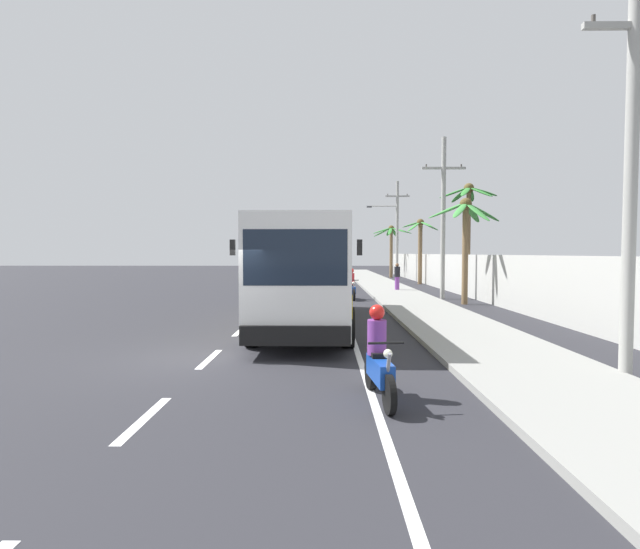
% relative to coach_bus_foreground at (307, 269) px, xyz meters
% --- Properties ---
extents(ground_plane, '(160.00, 160.00, 0.00)m').
position_rel_coach_bus_foreground_xyz_m(ground_plane, '(-2.05, -5.22, -1.90)').
color(ground_plane, '#28282D').
extents(sidewalk_kerb, '(3.20, 90.00, 0.14)m').
position_rel_coach_bus_foreground_xyz_m(sidewalk_kerb, '(4.75, 4.78, -1.83)').
color(sidewalk_kerb, gray).
rests_on(sidewalk_kerb, ground).
extents(lane_markings, '(3.59, 71.00, 0.01)m').
position_rel_coach_bus_foreground_xyz_m(lane_markings, '(0.12, 9.34, -1.90)').
color(lane_markings, white).
rests_on(lane_markings, ground).
extents(boundary_wall, '(0.24, 60.00, 2.34)m').
position_rel_coach_bus_foreground_xyz_m(boundary_wall, '(8.55, 8.78, -0.73)').
color(boundary_wall, '#B2B2AD').
rests_on(boundary_wall, ground).
extents(coach_bus_foreground, '(3.00, 11.24, 3.65)m').
position_rel_coach_bus_foreground_xyz_m(coach_bus_foreground, '(0.00, 0.00, 0.00)').
color(coach_bus_foreground, white).
rests_on(coach_bus_foreground, ground).
extents(coach_bus_far_lane, '(3.58, 11.32, 3.70)m').
position_rel_coach_bus_foreground_xyz_m(coach_bus_far_lane, '(-3.63, 34.87, 0.03)').
color(coach_bus_far_lane, white).
rests_on(coach_bus_far_lane, ground).
extents(motorcycle_beside_bus, '(0.56, 1.96, 1.57)m').
position_rel_coach_bus_foreground_xyz_m(motorcycle_beside_bus, '(1.48, -8.33, -1.26)').
color(motorcycle_beside_bus, black).
rests_on(motorcycle_beside_bus, ground).
extents(motorcycle_trailing, '(0.56, 1.96, 1.63)m').
position_rel_coach_bus_foreground_xyz_m(motorcycle_trailing, '(2.00, 8.76, -1.24)').
color(motorcycle_trailing, black).
rests_on(motorcycle_trailing, ground).
extents(pedestrian_near_kerb, '(0.36, 0.36, 1.64)m').
position_rel_coach_bus_foreground_xyz_m(pedestrian_near_kerb, '(5.10, 13.72, -0.90)').
color(pedestrian_near_kerb, '#75388E').
rests_on(pedestrian_near_kerb, sidewalk_kerb).
extents(utility_pole_nearest, '(1.95, 0.24, 8.26)m').
position_rel_coach_bus_foreground_xyz_m(utility_pole_nearest, '(6.39, -6.98, 2.38)').
color(utility_pole_nearest, '#9E9E99').
rests_on(utility_pole_nearest, ground).
extents(utility_pole_mid, '(2.28, 0.24, 8.46)m').
position_rel_coach_bus_foreground_xyz_m(utility_pole_mid, '(6.81, 9.17, 2.51)').
color(utility_pole_mid, '#9E9E99').
rests_on(utility_pole_mid, ground).
extents(utility_pole_far, '(3.66, 0.24, 8.56)m').
position_rel_coach_bus_foreground_xyz_m(utility_pole_far, '(6.72, 25.32, 2.69)').
color(utility_pole_far, '#9E9E99').
rests_on(utility_pole_far, ground).
extents(palm_nearest, '(3.25, 2.99, 6.27)m').
position_rel_coach_bus_foreground_xyz_m(palm_nearest, '(8.55, 10.57, 2.83)').
color(palm_nearest, brown).
rests_on(palm_nearest, ground).
extents(palm_second, '(3.50, 3.17, 5.01)m').
position_rel_coach_bus_foreground_xyz_m(palm_second, '(7.19, 6.52, 1.81)').
color(palm_second, brown).
rests_on(palm_second, ground).
extents(palm_third, '(3.95, 3.91, 5.14)m').
position_rel_coach_bus_foreground_xyz_m(palm_third, '(7.12, 31.20, 1.93)').
color(palm_third, brown).
rests_on(palm_third, ground).
extents(palm_fourth, '(2.79, 2.86, 5.07)m').
position_rel_coach_bus_foreground_xyz_m(palm_fourth, '(8.00, 21.22, 1.61)').
color(palm_fourth, brown).
rests_on(palm_fourth, ground).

